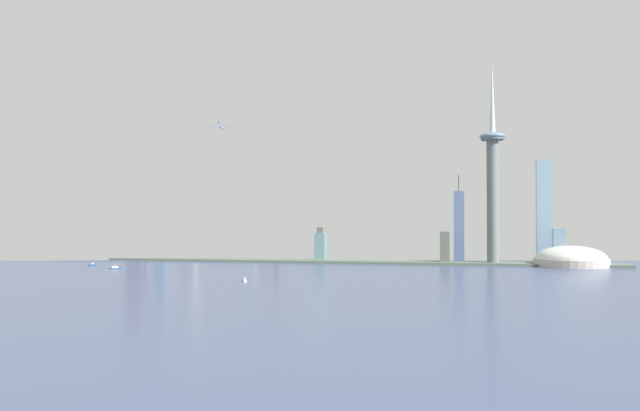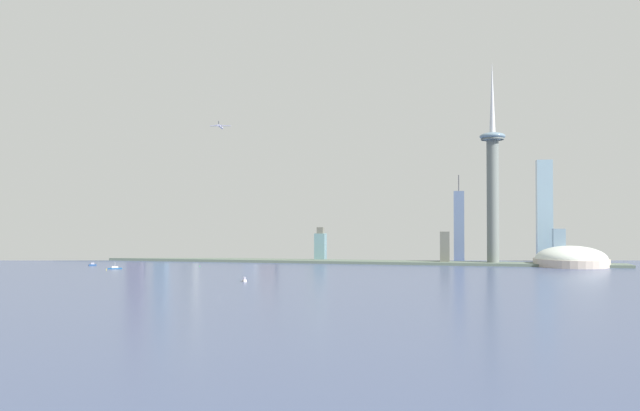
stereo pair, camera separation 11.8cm
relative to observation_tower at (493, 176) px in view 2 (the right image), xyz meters
name	(u,v)px [view 2 (the right image)]	position (x,y,z in m)	size (l,w,h in m)	color
ground_plane	(219,295)	(-254.23, -419.49, -127.53)	(6000.00, 6000.00, 0.00)	#414F74
waterfront_pier	(319,261)	(-254.23, -4.89, -125.61)	(872.44, 42.19, 3.84)	#596859
observation_tower	(493,176)	(0.00, 0.00, 0.00)	(36.35, 36.35, 293.01)	slate
stadium_dome	(571,260)	(104.43, -4.50, -118.17)	(100.51, 100.51, 36.01)	beige
skyscraper_0	(559,246)	(95.72, 41.69, -101.76)	(16.91, 16.58, 51.54)	#748FA7
skyscraper_1	(544,211)	(82.24, 89.24, -49.03)	(23.29, 19.06, 156.99)	#90B1C5
skyscraper_2	(136,214)	(-570.10, 22.84, -52.77)	(26.45, 16.23, 149.51)	slate
skyscraper_3	(314,222)	(-274.68, 54.74, -67.12)	(22.61, 22.95, 120.83)	beige
skyscraper_4	(250,244)	(-380.58, 46.36, -102.79)	(20.08, 12.72, 55.07)	#AEB3BC
skyscraper_5	(445,248)	(-67.92, 3.42, -103.78)	(13.63, 17.72, 47.49)	#626459
skyscraper_6	(459,226)	(-47.15, 60.08, -73.12)	(15.73, 24.18, 133.77)	slate
skyscraper_7	(269,238)	(-356.07, 74.99, -94.04)	(25.48, 23.43, 66.97)	tan
skyscraper_8	(320,246)	(-257.00, 19.18, -103.84)	(16.17, 18.49, 53.08)	slate
skyscraper_9	(161,217)	(-526.54, 26.12, -58.33)	(20.15, 15.85, 165.50)	slate
skyscraper_10	(190,210)	(-509.59, 101.14, -46.01)	(24.47, 22.15, 163.04)	#A8A793
boat_0	(244,280)	(-271.05, -301.35, -125.78)	(7.67, 10.81, 4.84)	white
boat_1	(93,265)	(-554.27, -131.00, -126.04)	(10.01, 9.61, 4.14)	navy
boat_2	(115,268)	(-492.43, -177.65, -126.26)	(18.10, 12.38, 9.34)	#1A508F
channel_buoy_0	(200,266)	(-399.26, -115.77, -126.61)	(1.05, 1.05, 1.84)	green
channel_buoy_1	(106,269)	(-493.55, -196.80, -126.38)	(1.07, 1.07, 2.29)	yellow
airplane	(220,127)	(-391.60, -58.71, 74.86)	(31.17, 31.80, 7.90)	#B2B1D1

